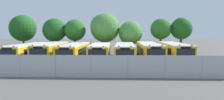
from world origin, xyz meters
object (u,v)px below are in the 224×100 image
at_px(school_bus_2, 76,52).
at_px(tree_4, 130,33).
at_px(tree_1, 56,30).
at_px(tree_3, 104,27).
at_px(school_bus_5, 149,52).
at_px(tree_2, 75,31).
at_px(school_bus_1, 52,51).
at_px(traffic_cone, 74,72).
at_px(school_bus_0, 28,52).
at_px(tree_0, 22,29).
at_px(tree_5, 161,29).
at_px(school_bus_3, 100,52).
at_px(school_bus_4, 125,52).
at_px(tree_6, 181,28).
at_px(school_bus_6, 173,52).

distance_m(school_bus_2, tree_4, 10.98).
bearing_deg(school_bus_2, tree_1, -56.67).
height_order(tree_1, tree_3, tree_3).
relative_size(school_bus_5, tree_2, 1.66).
bearing_deg(school_bus_1, school_bus_2, 179.57).
bearing_deg(traffic_cone, school_bus_1, 120.42).
xyz_separation_m(tree_2, tree_3, (5.01, -0.17, 0.58)).
bearing_deg(tree_3, school_bus_0, -140.21).
relative_size(school_bus_1, tree_1, 1.58).
relative_size(school_bus_1, tree_0, 1.43).
distance_m(school_bus_2, tree_3, 9.30).
distance_m(tree_5, traffic_cone, 20.82).
bearing_deg(tree_5, tree_0, 179.01).
distance_m(school_bus_1, tree_2, 8.82).
height_order(tree_1, tree_4, tree_1).
distance_m(school_bus_2, school_bus_5, 9.87).
distance_m(school_bus_3, tree_5, 13.47).
xyz_separation_m(school_bus_3, tree_2, (-5.13, 8.41, 2.89)).
distance_m(school_bus_4, tree_6, 13.22).
relative_size(school_bus_0, school_bus_6, 1.01).
height_order(school_bus_1, tree_6, tree_6).
height_order(school_bus_3, tree_2, tree_2).
distance_m(tree_4, tree_5, 5.66).
bearing_deg(tree_4, school_bus_2, -135.70).
height_order(tree_5, tree_6, tree_6).
bearing_deg(traffic_cone, school_bus_2, 100.76).
relative_size(tree_5, tree_6, 0.98).
xyz_separation_m(tree_5, tree_6, (3.29, -0.29, 0.15)).
bearing_deg(school_bus_5, tree_1, -29.93).
relative_size(school_bus_0, tree_1, 1.61).
relative_size(tree_4, tree_6, 0.90).
distance_m(school_bus_5, tree_3, 11.16).
xyz_separation_m(tree_4, tree_5, (5.55, 0.91, 0.67)).
bearing_deg(traffic_cone, school_bus_3, 77.83).
xyz_separation_m(school_bus_5, school_bus_6, (3.26, 0.34, -0.00)).
bearing_deg(school_bus_0, school_bus_3, -179.24).
bearing_deg(tree_3, school_bus_5, -51.39).
distance_m(school_bus_1, traffic_cone, 9.74).
bearing_deg(tree_6, school_bus_2, -153.86).
xyz_separation_m(school_bus_4, tree_1, (-11.94, 8.44, 2.96)).
height_order(school_bus_0, tree_0, tree_0).
xyz_separation_m(school_bus_5, tree_5, (3.34, 8.68, 3.11)).
height_order(school_bus_6, tree_1, tree_1).
distance_m(school_bus_4, traffic_cone, 9.77).
relative_size(school_bus_5, tree_5, 1.62).
distance_m(school_bus_6, tree_4, 9.53).
distance_m(school_bus_5, tree_1, 17.68).
bearing_deg(school_bus_4, tree_2, -42.83).
bearing_deg(school_bus_5, school_bus_0, -0.76).
distance_m(school_bus_1, school_bus_5, 13.17).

